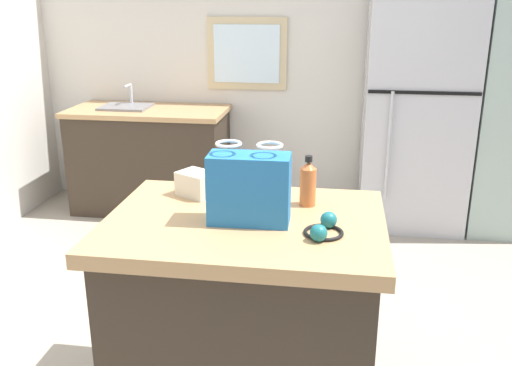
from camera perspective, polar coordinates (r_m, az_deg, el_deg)
back_wall at (r=4.84m, az=5.39°, el=12.92°), size 4.80×0.13×2.62m
kitchen_island at (r=2.44m, az=-1.08°, el=-13.71°), size 1.11×0.83×0.93m
refrigerator at (r=4.54m, az=16.03°, el=6.78°), size 0.80×0.67×1.81m
sink_counter at (r=4.89m, az=-10.76°, el=2.50°), size 1.31×0.65×1.07m
shopping_bag at (r=2.15m, az=-0.69°, el=-0.51°), size 0.32×0.15×0.32m
small_box at (r=2.48m, az=-6.08°, el=-0.08°), size 0.20×0.18×0.11m
bottle at (r=2.35m, az=5.33°, el=-0.05°), size 0.07×0.07×0.22m
ear_defenders at (r=2.09m, az=6.93°, el=-4.64°), size 0.18×0.20×0.06m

